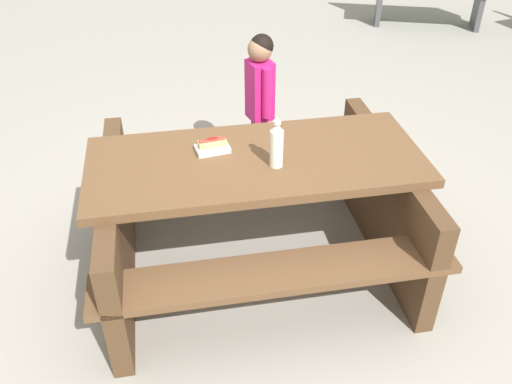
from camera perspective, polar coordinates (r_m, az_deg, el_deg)
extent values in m
plane|color=gray|center=(3.37, 0.00, -7.28)|extent=(30.00, 30.00, 0.00)
cube|color=brown|center=(2.93, 0.00, 3.19)|extent=(1.93, 1.15, 0.05)
cube|color=brown|center=(2.68, 2.15, -8.53)|extent=(1.82, 0.68, 0.04)
cube|color=brown|center=(3.55, -1.61, 3.91)|extent=(1.82, 0.68, 0.04)
cube|color=#4D3520|center=(3.13, -14.22, -4.08)|extent=(0.42, 1.39, 0.70)
cube|color=#4D3520|center=(3.35, 13.27, -1.06)|extent=(0.42, 1.39, 0.70)
cylinder|color=silver|center=(2.80, 2.17, 4.56)|extent=(0.07, 0.07, 0.21)
cone|color=silver|center=(2.74, 2.22, 6.76)|extent=(0.06, 0.06, 0.04)
cylinder|color=silver|center=(2.72, 2.24, 7.29)|extent=(0.04, 0.04, 0.02)
cube|color=white|center=(2.98, -4.57, 4.53)|extent=(0.21, 0.17, 0.03)
cube|color=#D8B272|center=(2.96, -4.60, 5.08)|extent=(0.16, 0.11, 0.04)
cylinder|color=maroon|center=(2.95, -4.62, 5.38)|extent=(0.14, 0.08, 0.03)
ellipsoid|color=maroon|center=(2.94, -4.63, 5.59)|extent=(0.07, 0.05, 0.01)
cylinder|color=brown|center=(3.95, 0.73, 4.29)|extent=(0.08, 0.08, 0.49)
cylinder|color=brown|center=(4.03, 0.03, 5.02)|extent=(0.08, 0.08, 0.49)
cube|color=#D11E72|center=(3.78, 0.40, 10.58)|extent=(0.21, 0.22, 0.42)
cylinder|color=#D11E72|center=(3.68, 1.13, 10.26)|extent=(0.06, 0.06, 0.35)
cylinder|color=#D11E72|center=(3.85, -0.29, 11.45)|extent=(0.06, 0.06, 0.35)
sphere|color=#997051|center=(3.66, 0.42, 14.70)|extent=(0.16, 0.16, 0.16)
sphere|color=black|center=(3.66, 0.60, 15.03)|extent=(0.16, 0.16, 0.16)
cube|color=#4C4C51|center=(7.44, 12.71, 18.39)|extent=(0.10, 0.36, 0.41)
cube|color=#4C4C51|center=(7.60, 22.14, 17.09)|extent=(0.10, 0.36, 0.41)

